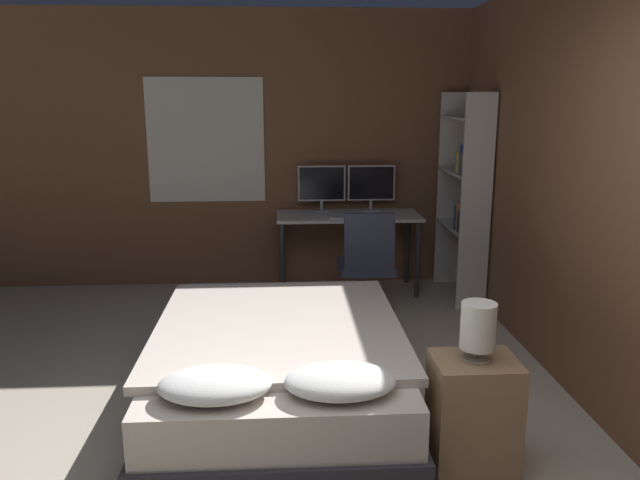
{
  "coord_description": "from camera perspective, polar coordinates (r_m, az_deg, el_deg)",
  "views": [
    {
      "loc": [
        -0.13,
        -2.28,
        1.91
      ],
      "look_at": [
        0.17,
        2.62,
        0.75
      ],
      "focal_mm": 35.0,
      "sensor_mm": 36.0,
      "label": 1
    }
  ],
  "objects": [
    {
      "name": "bookshelf",
      "position": [
        5.91,
        13.18,
        4.54
      ],
      "size": [
        0.27,
        0.85,
        1.92
      ],
      "color": "beige",
      "rests_on": "ground_plane"
    },
    {
      "name": "bed",
      "position": [
        3.87,
        -3.75,
        -11.85
      ],
      "size": [
        1.49,
        1.98,
        0.61
      ],
      "color": "#2D2D33",
      "rests_on": "ground_plane"
    },
    {
      "name": "keyboard",
      "position": [
        5.84,
        2.8,
        2.1
      ],
      "size": [
        0.42,
        0.13,
        0.02
      ],
      "color": "#B7B7BC",
      "rests_on": "desk"
    },
    {
      "name": "monitor_left",
      "position": [
        6.15,
        0.15,
        5.02
      ],
      "size": [
        0.47,
        0.16,
        0.45
      ],
      "color": "#B7B7BC",
      "rests_on": "desk"
    },
    {
      "name": "monitor_right",
      "position": [
        6.2,
        4.71,
        5.04
      ],
      "size": [
        0.47,
        0.16,
        0.45
      ],
      "color": "#B7B7BC",
      "rests_on": "desk"
    },
    {
      "name": "wall_side_right",
      "position": [
        4.26,
        22.76,
        4.7
      ],
      "size": [
        0.06,
        12.0,
        2.7
      ],
      "color": "brown",
      "rests_on": "ground_plane"
    },
    {
      "name": "computer_mouse",
      "position": [
        5.88,
        5.69,
        2.21
      ],
      "size": [
        0.07,
        0.05,
        0.04
      ],
      "color": "#B7B7BC",
      "rests_on": "desk"
    },
    {
      "name": "office_chair",
      "position": [
        5.43,
        4.25,
        -3.11
      ],
      "size": [
        0.52,
        0.52,
        0.94
      ],
      "color": "black",
      "rests_on": "ground_plane"
    },
    {
      "name": "desk",
      "position": [
        6.04,
        2.6,
        1.39
      ],
      "size": [
        1.38,
        0.59,
        0.77
      ],
      "color": "beige",
      "rests_on": "ground_plane"
    },
    {
      "name": "wall_back",
      "position": [
        6.27,
        -2.44,
        8.17
      ],
      "size": [
        12.0,
        0.08,
        2.7
      ],
      "color": "brown",
      "rests_on": "ground_plane"
    },
    {
      "name": "nightstand",
      "position": [
        3.43,
        13.8,
        -15.15
      ],
      "size": [
        0.43,
        0.34,
        0.6
      ],
      "color": "#997551",
      "rests_on": "ground_plane"
    },
    {
      "name": "bedside_lamp",
      "position": [
        3.23,
        14.26,
        -7.72
      ],
      "size": [
        0.18,
        0.18,
        0.3
      ],
      "color": "gray",
      "rests_on": "nightstand"
    }
  ]
}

